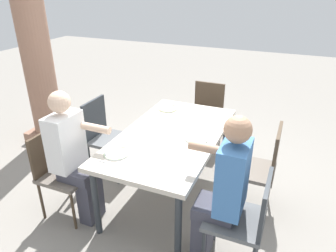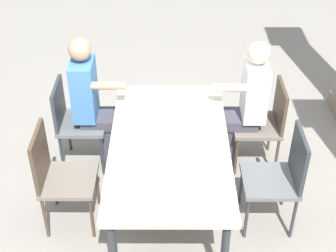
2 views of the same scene
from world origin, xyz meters
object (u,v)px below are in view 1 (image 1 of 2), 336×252
at_px(chair_mid_north, 104,133).
at_px(plate_2, 168,109).
at_px(plate_0, 116,154).
at_px(chair_west_north, 60,168).
at_px(chair_head_east, 206,110).
at_px(diner_woman_green, 73,155).
at_px(diner_man_white, 223,190).
at_px(chair_west_south, 245,216).
at_px(dining_table, 171,140).
at_px(chair_mid_south, 261,164).
at_px(plate_1, 197,139).
at_px(stone_column_centre, 34,39).

relative_size(chair_mid_north, plate_2, 4.05).
bearing_deg(plate_0, plate_2, -0.58).
distance_m(chair_west_north, chair_head_east, 2.15).
distance_m(diner_woman_green, diner_man_white, 1.40).
bearing_deg(chair_mid_north, chair_west_south, -113.61).
bearing_deg(chair_west_north, diner_man_white, -89.90).
bearing_deg(dining_table, chair_head_east, 0.00).
bearing_deg(chair_mid_south, chair_mid_north, 90.00).
relative_size(chair_west_south, plate_1, 3.93).
distance_m(chair_west_south, stone_column_centre, 3.37).
xyz_separation_m(chair_mid_north, chair_mid_south, (0.00, -1.80, 0.01)).
height_order(stone_column_centre, plate_0, stone_column_centre).
relative_size(diner_woman_green, plate_0, 5.74).
height_order(chair_west_north, chair_mid_south, chair_mid_south).
distance_m(dining_table, chair_mid_north, 0.92).
relative_size(diner_man_white, plate_1, 5.99).
bearing_deg(stone_column_centre, plate_2, -87.68).
relative_size(chair_west_north, plate_0, 3.83).
height_order(chair_head_east, plate_0, chair_head_east).
bearing_deg(chair_west_north, dining_table, -53.62).
relative_size(dining_table, plate_2, 7.79).
bearing_deg(chair_mid_north, diner_man_white, -115.97).
distance_m(chair_west_south, plate_2, 1.72).
relative_size(chair_head_east, diner_woman_green, 0.67).
bearing_deg(chair_west_south, chair_mid_north, 66.39).
bearing_deg(dining_table, chair_west_south, -126.45).
xyz_separation_m(chair_west_south, diner_man_white, (0.00, 0.19, 0.19)).
height_order(chair_west_north, diner_woman_green, diner_woman_green).
bearing_deg(diner_man_white, plate_2, 38.32).
xyz_separation_m(dining_table, chair_west_north, (-0.66, 0.89, -0.17)).
relative_size(stone_column_centre, plate_1, 13.33).
bearing_deg(plate_0, dining_table, -27.15).
distance_m(stone_column_centre, plate_0, 2.24).
bearing_deg(chair_mid_north, plate_1, -97.10).
distance_m(chair_mid_south, plate_2, 1.28).
relative_size(chair_west_south, diner_woman_green, 0.67).
distance_m(chair_mid_north, chair_mid_south, 1.80).
bearing_deg(diner_man_white, chair_mid_north, 64.03).
distance_m(chair_mid_south, plate_0, 1.39).
xyz_separation_m(chair_mid_south, diner_woman_green, (-0.78, 1.60, 0.17)).
relative_size(diner_woman_green, stone_column_centre, 0.44).
relative_size(chair_mid_south, plate_2, 4.11).
bearing_deg(stone_column_centre, chair_west_north, -133.45).
height_order(diner_woman_green, stone_column_centre, stone_column_centre).
xyz_separation_m(plate_0, plate_1, (0.54, -0.57, 0.00)).
bearing_deg(chair_mid_north, dining_table, -97.83).
height_order(chair_mid_north, diner_man_white, diner_man_white).
xyz_separation_m(chair_west_south, chair_mid_north, (0.78, 1.79, 0.00)).
xyz_separation_m(chair_west_north, diner_man_white, (0.00, -1.60, 0.21)).
xyz_separation_m(chair_west_south, chair_mid_south, (0.78, -0.01, 0.01)).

